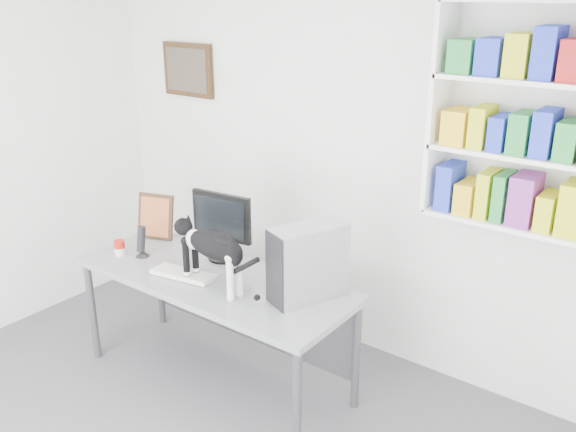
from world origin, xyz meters
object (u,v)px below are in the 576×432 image
at_px(bookshelf, 527,119).
at_px(speaker, 141,241).
at_px(monitor, 222,226).
at_px(leaning_print, 156,216).
at_px(cat, 213,259).
at_px(soup_can, 120,248).
at_px(desk, 216,329).
at_px(keyboard, 184,274).
at_px(pc_tower, 308,263).

xyz_separation_m(bookshelf, speaker, (-2.16, -0.91, -0.95)).
relative_size(monitor, leaning_print, 1.39).
height_order(leaning_print, cat, cat).
bearing_deg(leaning_print, bookshelf, -4.03).
bearing_deg(leaning_print, monitor, -17.30).
xyz_separation_m(speaker, soup_can, (-0.14, -0.08, -0.06)).
xyz_separation_m(desk, keyboard, (-0.14, -0.12, 0.41)).
relative_size(monitor, cat, 0.75).
bearing_deg(keyboard, pc_tower, 6.49).
distance_m(pc_tower, soup_can, 1.42).
bearing_deg(pc_tower, leaning_print, -162.46).
xyz_separation_m(desk, leaning_print, (-0.78, 0.22, 0.56)).
distance_m(desk, soup_can, 0.87).
bearing_deg(pc_tower, bookshelf, 59.39).
xyz_separation_m(monitor, keyboard, (-0.01, -0.36, -0.22)).
height_order(monitor, soup_can, monitor).
bearing_deg(monitor, pc_tower, -15.57).
bearing_deg(soup_can, leaning_print, 96.63).
bearing_deg(leaning_print, cat, -39.74).
bearing_deg(leaning_print, speaker, -77.04).
height_order(bookshelf, keyboard, bookshelf).
xyz_separation_m(bookshelf, cat, (-1.44, -0.97, -0.87)).
bearing_deg(cat, bookshelf, 37.91).
xyz_separation_m(keyboard, speaker, (-0.45, 0.05, 0.10)).
relative_size(speaker, soup_can, 2.11).
xyz_separation_m(bookshelf, desk, (-1.57, -0.84, -1.46)).
xyz_separation_m(bookshelf, pc_tower, (-0.92, -0.72, -0.84)).
xyz_separation_m(desk, speaker, (-0.60, -0.07, 0.51)).
bearing_deg(keyboard, speaker, 163.15).
relative_size(bookshelf, pc_tower, 2.75).
height_order(keyboard, speaker, speaker).
height_order(speaker, cat, cat).
bearing_deg(monitor, cat, -61.61).
distance_m(monitor, soup_can, 0.74).
distance_m(keyboard, leaning_print, 0.74).
relative_size(bookshelf, leaning_print, 3.64).
bearing_deg(monitor, bookshelf, 12.25).
distance_m(bookshelf, monitor, 1.98).
bearing_deg(bookshelf, keyboard, -150.66).
xyz_separation_m(monitor, soup_can, (-0.60, -0.39, -0.18)).
xyz_separation_m(speaker, leaning_print, (-0.18, 0.29, 0.06)).
height_order(speaker, soup_can, speaker).
distance_m(speaker, leaning_print, 0.35).
bearing_deg(leaning_print, keyboard, -47.12).
relative_size(monitor, soup_can, 4.45).
distance_m(bookshelf, pc_tower, 1.43).
bearing_deg(speaker, monitor, 40.26).
bearing_deg(leaning_print, pc_tower, -22.69).
bearing_deg(leaning_print, soup_can, -102.26).
relative_size(desk, cat, 2.98).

